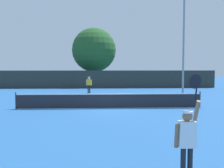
% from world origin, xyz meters
% --- Properties ---
extents(ground_plane, '(120.00, 120.00, 0.00)m').
position_xyz_m(ground_plane, '(0.00, 0.00, 0.00)').
color(ground_plane, '#235693').
extents(tennis_net, '(11.96, 0.08, 1.07)m').
position_xyz_m(tennis_net, '(0.00, 0.00, 0.51)').
color(tennis_net, '#232328').
rests_on(tennis_net, ground).
extents(perimeter_fence, '(29.03, 0.12, 2.28)m').
position_xyz_m(perimeter_fence, '(0.00, 16.74, 1.14)').
color(perimeter_fence, '#2D332D').
rests_on(perimeter_fence, ground).
extents(player_serving, '(0.67, 0.39, 2.48)m').
position_xyz_m(player_serving, '(1.36, -10.80, 1.08)').
color(player_serving, white).
rests_on(player_serving, ground).
extents(player_receiving, '(0.57, 0.25, 1.69)m').
position_xyz_m(player_receiving, '(-1.73, 10.02, 1.04)').
color(player_receiving, yellow).
rests_on(player_receiving, ground).
extents(tennis_ball, '(0.07, 0.07, 0.07)m').
position_xyz_m(tennis_ball, '(1.01, 0.31, 0.03)').
color(tennis_ball, '#CCE033').
rests_on(tennis_ball, ground).
extents(light_pole, '(1.18, 0.28, 9.22)m').
position_xyz_m(light_pole, '(7.19, 7.31, 5.19)').
color(light_pole, gray).
rests_on(light_pole, ground).
extents(large_tree, '(6.28, 6.28, 8.31)m').
position_xyz_m(large_tree, '(-1.43, 20.62, 5.16)').
color(large_tree, brown).
rests_on(large_tree, ground).
extents(parked_car_near, '(2.03, 4.26, 1.69)m').
position_xyz_m(parked_car_near, '(-8.58, 23.10, 0.78)').
color(parked_car_near, white).
rests_on(parked_car_near, ground).
extents(parked_car_mid, '(1.92, 4.20, 1.69)m').
position_xyz_m(parked_car_mid, '(6.47, 23.41, 0.78)').
color(parked_car_mid, black).
rests_on(parked_car_mid, ground).
extents(parked_car_far, '(2.42, 4.41, 1.69)m').
position_xyz_m(parked_car_far, '(10.57, 23.85, 0.78)').
color(parked_car_far, navy).
rests_on(parked_car_far, ground).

